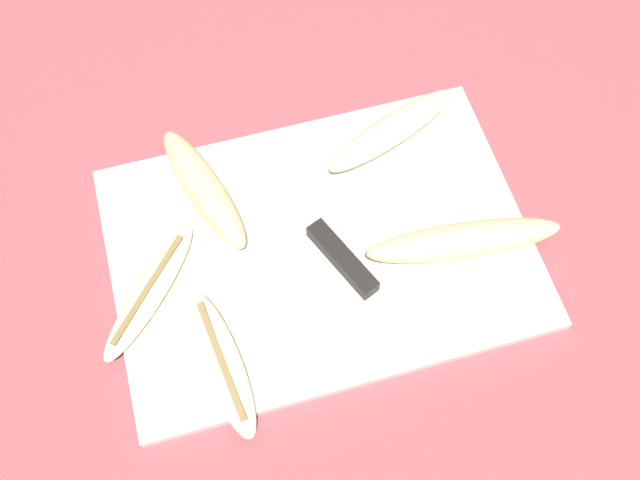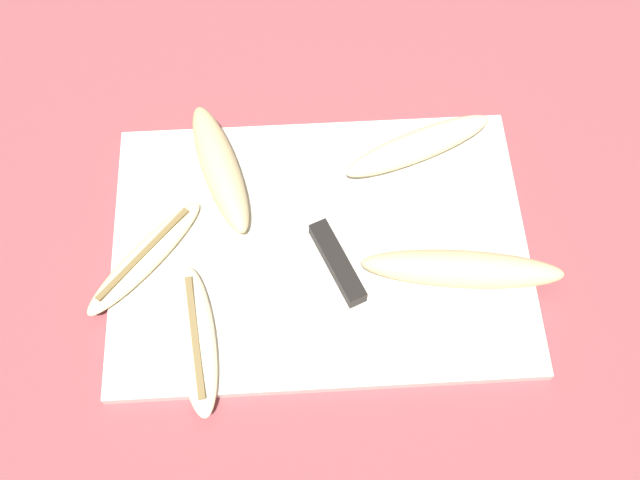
% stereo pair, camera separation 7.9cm
% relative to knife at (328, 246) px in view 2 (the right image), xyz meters
% --- Properties ---
extents(ground_plane, '(4.00, 4.00, 0.00)m').
position_rel_knife_xyz_m(ground_plane, '(-0.01, 0.01, -0.02)').
color(ground_plane, '#93474C').
extents(cutting_board, '(0.44, 0.32, 0.01)m').
position_rel_knife_xyz_m(cutting_board, '(-0.01, 0.01, -0.01)').
color(cutting_board, silver).
rests_on(cutting_board, ground_plane).
extents(knife, '(0.11, 0.22, 0.02)m').
position_rel_knife_xyz_m(knife, '(0.00, 0.00, 0.00)').
color(knife, black).
rests_on(knife, cutting_board).
extents(banana_mellow_near, '(0.09, 0.18, 0.04)m').
position_rel_knife_xyz_m(banana_mellow_near, '(-0.11, 0.10, 0.01)').
color(banana_mellow_near, beige).
rests_on(banana_mellow_near, cutting_board).
extents(banana_ripe_center, '(0.21, 0.06, 0.04)m').
position_rel_knife_xyz_m(banana_ripe_center, '(0.14, -0.04, 0.01)').
color(banana_ripe_center, beige).
rests_on(banana_ripe_center, cutting_board).
extents(banana_cream_curved, '(0.13, 0.15, 0.02)m').
position_rel_knife_xyz_m(banana_cream_curved, '(-0.19, -0.00, 0.00)').
color(banana_cream_curved, beige).
rests_on(banana_cream_curved, cutting_board).
extents(banana_bright_far, '(0.06, 0.16, 0.02)m').
position_rel_knife_xyz_m(banana_bright_far, '(-0.14, -0.10, 0.00)').
color(banana_bright_far, beige).
rests_on(banana_bright_far, cutting_board).
extents(banana_pale_long, '(0.18, 0.10, 0.03)m').
position_rel_knife_xyz_m(banana_pale_long, '(0.11, 0.12, 0.01)').
color(banana_pale_long, beige).
rests_on(banana_pale_long, cutting_board).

